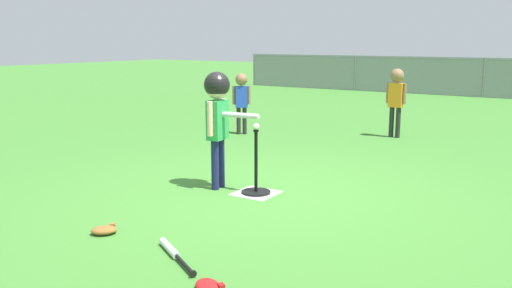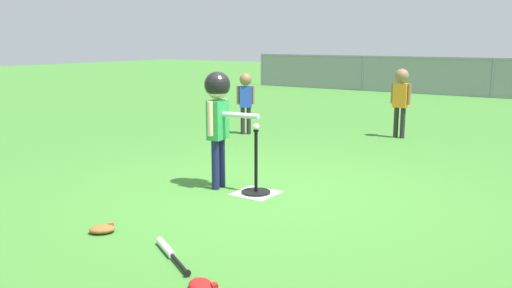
{
  "view_description": "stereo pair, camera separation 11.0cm",
  "coord_description": "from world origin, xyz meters",
  "px_view_note": "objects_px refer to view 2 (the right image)",
  "views": [
    {
      "loc": [
        2.94,
        -4.81,
        1.65
      ],
      "look_at": [
        -0.12,
        -0.1,
        0.55
      ],
      "focal_mm": 37.45,
      "sensor_mm": 36.0,
      "label": 1
    },
    {
      "loc": [
        3.03,
        -4.75,
        1.65
      ],
      "look_at": [
        -0.12,
        -0.1,
        0.55
      ],
      "focal_mm": 37.45,
      "sensor_mm": 36.0,
      "label": 2
    }
  ],
  "objects_px": {
    "spare_bat_silver": "(168,251)",
    "glove_by_plate": "(102,229)",
    "batting_tee": "(256,183)",
    "fielder_near_left": "(401,94)",
    "baseball_on_tee": "(256,126)",
    "fielder_deep_center": "(246,95)",
    "glove_near_bats": "(202,286)",
    "batter_child": "(218,106)"
  },
  "relations": [
    {
      "from": "spare_bat_silver",
      "to": "glove_by_plate",
      "type": "xyz_separation_m",
      "value": [
        -0.8,
        0.03,
        0.01
      ]
    },
    {
      "from": "glove_by_plate",
      "to": "batting_tee",
      "type": "bearing_deg",
      "value": 76.57
    },
    {
      "from": "glove_by_plate",
      "to": "fielder_near_left",
      "type": "bearing_deg",
      "value": 84.72
    },
    {
      "from": "baseball_on_tee",
      "to": "glove_by_plate",
      "type": "bearing_deg",
      "value": -103.43
    },
    {
      "from": "fielder_deep_center",
      "to": "spare_bat_silver",
      "type": "bearing_deg",
      "value": -61.15
    },
    {
      "from": "spare_bat_silver",
      "to": "glove_near_bats",
      "type": "height_order",
      "value": "glove_near_bats"
    },
    {
      "from": "fielder_near_left",
      "to": "glove_near_bats",
      "type": "height_order",
      "value": "fielder_near_left"
    },
    {
      "from": "batter_child",
      "to": "spare_bat_silver",
      "type": "bearing_deg",
      "value": -63.81
    },
    {
      "from": "fielder_deep_center",
      "to": "spare_bat_silver",
      "type": "height_order",
      "value": "fielder_deep_center"
    },
    {
      "from": "spare_bat_silver",
      "to": "glove_by_plate",
      "type": "bearing_deg",
      "value": 177.98
    },
    {
      "from": "batting_tee",
      "to": "fielder_deep_center",
      "type": "distance_m",
      "value": 3.81
    },
    {
      "from": "glove_by_plate",
      "to": "spare_bat_silver",
      "type": "bearing_deg",
      "value": -2.02
    },
    {
      "from": "fielder_near_left",
      "to": "fielder_deep_center",
      "type": "xyz_separation_m",
      "value": [
        -2.39,
        -1.17,
        -0.06
      ]
    },
    {
      "from": "batting_tee",
      "to": "fielder_deep_center",
      "type": "xyz_separation_m",
      "value": [
        -2.26,
        3.01,
        0.58
      ]
    },
    {
      "from": "glove_by_plate",
      "to": "glove_near_bats",
      "type": "bearing_deg",
      "value": -14.2
    },
    {
      "from": "batting_tee",
      "to": "glove_by_plate",
      "type": "xyz_separation_m",
      "value": [
        -0.42,
        -1.76,
        -0.08
      ]
    },
    {
      "from": "batter_child",
      "to": "glove_near_bats",
      "type": "xyz_separation_m",
      "value": [
        1.46,
        -2.07,
        -0.9
      ]
    },
    {
      "from": "spare_bat_silver",
      "to": "baseball_on_tee",
      "type": "bearing_deg",
      "value": 102.12
    },
    {
      "from": "baseball_on_tee",
      "to": "spare_bat_silver",
      "type": "xyz_separation_m",
      "value": [
        0.38,
        -1.79,
        -0.71
      ]
    },
    {
      "from": "baseball_on_tee",
      "to": "spare_bat_silver",
      "type": "bearing_deg",
      "value": -77.88
    },
    {
      "from": "batter_child",
      "to": "glove_near_bats",
      "type": "bearing_deg",
      "value": -54.65
    },
    {
      "from": "baseball_on_tee",
      "to": "glove_near_bats",
      "type": "height_order",
      "value": "baseball_on_tee"
    },
    {
      "from": "spare_bat_silver",
      "to": "batting_tee",
      "type": "bearing_deg",
      "value": 102.12
    },
    {
      "from": "fielder_deep_center",
      "to": "fielder_near_left",
      "type": "bearing_deg",
      "value": 26.17
    },
    {
      "from": "spare_bat_silver",
      "to": "glove_by_plate",
      "type": "relative_size",
      "value": 2.4
    },
    {
      "from": "baseball_on_tee",
      "to": "fielder_near_left",
      "type": "bearing_deg",
      "value": 88.23
    },
    {
      "from": "baseball_on_tee",
      "to": "glove_near_bats",
      "type": "distance_m",
      "value": 2.44
    },
    {
      "from": "baseball_on_tee",
      "to": "fielder_deep_center",
      "type": "height_order",
      "value": "fielder_deep_center"
    },
    {
      "from": "batting_tee",
      "to": "baseball_on_tee",
      "type": "bearing_deg",
      "value": 180.0
    },
    {
      "from": "batting_tee",
      "to": "glove_by_plate",
      "type": "relative_size",
      "value": 2.61
    },
    {
      "from": "batting_tee",
      "to": "batter_child",
      "type": "relative_size",
      "value": 0.54
    },
    {
      "from": "batter_child",
      "to": "fielder_deep_center",
      "type": "relative_size",
      "value": 1.22
    },
    {
      "from": "fielder_deep_center",
      "to": "glove_by_plate",
      "type": "relative_size",
      "value": 4.0
    },
    {
      "from": "batter_child",
      "to": "fielder_near_left",
      "type": "xyz_separation_m",
      "value": [
        0.6,
        4.23,
        -0.18
      ]
    },
    {
      "from": "batting_tee",
      "to": "fielder_deep_center",
      "type": "bearing_deg",
      "value": 126.89
    },
    {
      "from": "baseball_on_tee",
      "to": "spare_bat_silver",
      "type": "relative_size",
      "value": 0.11
    },
    {
      "from": "fielder_deep_center",
      "to": "glove_by_plate",
      "type": "bearing_deg",
      "value": -68.92
    },
    {
      "from": "batter_child",
      "to": "fielder_near_left",
      "type": "distance_m",
      "value": 4.28
    },
    {
      "from": "batter_child",
      "to": "glove_by_plate",
      "type": "distance_m",
      "value": 1.93
    },
    {
      "from": "batter_child",
      "to": "spare_bat_silver",
      "type": "relative_size",
      "value": 2.03
    },
    {
      "from": "batter_child",
      "to": "fielder_deep_center",
      "type": "bearing_deg",
      "value": 120.3
    },
    {
      "from": "batting_tee",
      "to": "fielder_deep_center",
      "type": "height_order",
      "value": "fielder_deep_center"
    }
  ]
}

